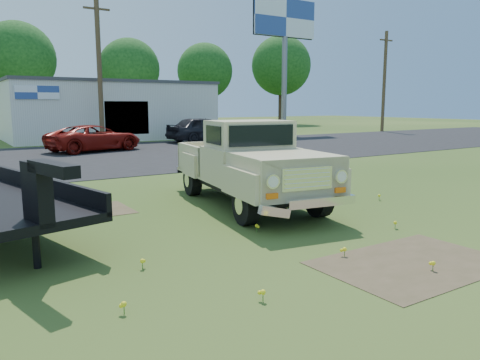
% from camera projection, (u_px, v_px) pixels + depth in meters
% --- Properties ---
extents(ground, '(140.00, 140.00, 0.00)m').
position_uv_depth(ground, '(233.00, 234.00, 9.13)').
color(ground, '#2C4817').
rests_on(ground, ground).
extents(asphalt_lot, '(90.00, 14.00, 0.02)m').
position_uv_depth(asphalt_lot, '(62.00, 159.00, 21.58)').
color(asphalt_lot, black).
rests_on(asphalt_lot, ground).
extents(dirt_patch_a, '(3.00, 2.00, 0.01)m').
position_uv_depth(dirt_patch_a, '(413.00, 263.00, 7.44)').
color(dirt_patch_a, '#4D4329').
rests_on(dirt_patch_a, ground).
extents(dirt_patch_b, '(2.20, 1.60, 0.01)m').
position_uv_depth(dirt_patch_b, '(82.00, 212.00, 10.96)').
color(dirt_patch_b, '#4D4329').
rests_on(dirt_patch_b, ground).
extents(commercial_building, '(14.20, 8.20, 4.15)m').
position_uv_depth(commercial_building, '(108.00, 110.00, 34.40)').
color(commercial_building, silver).
rests_on(commercial_building, ground).
extents(billboard, '(6.10, 0.45, 11.05)m').
position_uv_depth(billboard, '(285.00, 30.00, 38.39)').
color(billboard, slate).
rests_on(billboard, ground).
extents(utility_pole_mid, '(1.60, 0.30, 9.00)m').
position_uv_depth(utility_pole_mid, '(99.00, 70.00, 28.78)').
color(utility_pole_mid, '#4B3923').
rests_on(utility_pole_mid, ground).
extents(utility_pole_east, '(1.60, 0.30, 9.00)m').
position_uv_depth(utility_pole_east, '(384.00, 81.00, 42.67)').
color(utility_pole_east, '#4B3923').
rests_on(utility_pole_east, ground).
extents(treeline_d, '(6.72, 6.72, 10.00)m').
position_uv_depth(treeline_d, '(18.00, 59.00, 42.75)').
color(treeline_d, '#3D281B').
rests_on(treeline_d, ground).
extents(treeline_e, '(6.08, 6.08, 9.04)m').
position_uv_depth(treeline_e, '(129.00, 69.00, 46.95)').
color(treeline_e, '#3D281B').
rests_on(treeline_e, ground).
extents(treeline_f, '(6.40, 6.40, 9.52)m').
position_uv_depth(treeline_f, '(205.00, 71.00, 54.31)').
color(treeline_f, '#3D281B').
rests_on(treeline_f, ground).
extents(treeline_g, '(7.36, 7.36, 10.95)m').
position_uv_depth(treeline_g, '(281.00, 66.00, 58.26)').
color(treeline_g, '#3D281B').
rests_on(treeline_g, ground).
extents(vintage_pickup_truck, '(3.15, 6.12, 2.12)m').
position_uv_depth(vintage_pickup_truck, '(249.00, 163.00, 11.62)').
color(vintage_pickup_truck, tan).
rests_on(vintage_pickup_truck, ground).
extents(red_pickup, '(5.45, 3.54, 1.40)m').
position_uv_depth(red_pickup, '(95.00, 138.00, 24.98)').
color(red_pickup, maroon).
rests_on(red_pickup, ground).
extents(dark_sedan, '(5.09, 2.46, 1.68)m').
position_uv_depth(dark_sedan, '(203.00, 129.00, 31.25)').
color(dark_sedan, black).
rests_on(dark_sedan, ground).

